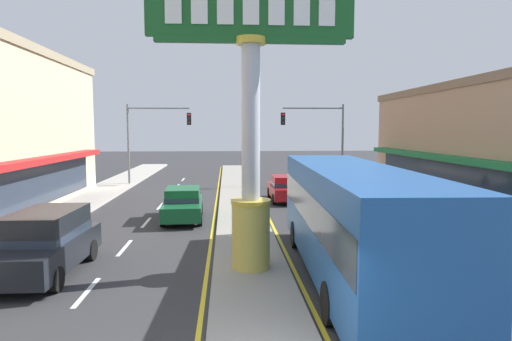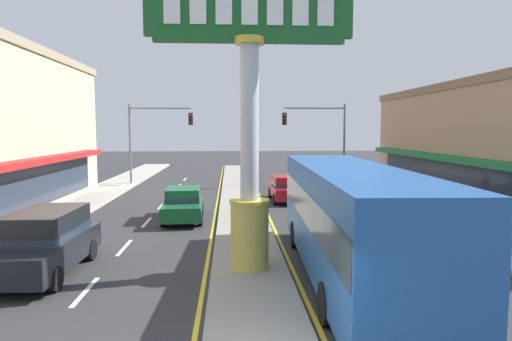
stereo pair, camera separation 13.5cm
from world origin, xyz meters
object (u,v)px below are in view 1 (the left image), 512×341
at_px(storefront_right, 510,145).
at_px(pedestrian_near_kerb, 422,190).
at_px(traffic_light_right_side, 320,130).
at_px(suv_near_left_lane, 356,192).
at_px(bus_near_right_lane, 351,215).
at_px(suv_kerb_right, 46,242).
at_px(district_sign, 251,123).
at_px(sedan_mid_left_lane, 285,188).
at_px(traffic_light_left_side, 151,130).
at_px(sedan_far_right_lane, 183,204).

xyz_separation_m(storefront_right, pedestrian_near_kerb, (-5.56, -1.32, -2.29)).
xyz_separation_m(traffic_light_right_side, suv_near_left_lane, (-0.29, -10.49, -3.26)).
relative_size(bus_near_right_lane, suv_kerb_right, 2.43).
bearing_deg(pedestrian_near_kerb, suv_kerb_right, -149.94).
bearing_deg(traffic_light_right_side, district_sign, -107.54).
bearing_deg(traffic_light_right_side, suv_near_left_lane, -91.57).
bearing_deg(sedan_mid_left_lane, district_sign, -102.04).
bearing_deg(sedan_mid_left_lane, bus_near_right_lane, -90.00).
relative_size(district_sign, suv_kerb_right, 1.81).
xyz_separation_m(sedan_mid_left_lane, suv_kerb_right, (-8.91, -12.93, 0.20)).
xyz_separation_m(traffic_light_left_side, suv_near_left_lane, (12.49, -11.33, -3.26)).
xyz_separation_m(district_sign, suv_kerb_right, (-6.10, 0.22, -3.50)).
bearing_deg(district_sign, traffic_light_left_side, 106.88).
distance_m(traffic_light_right_side, bus_near_right_lane, 21.48).
distance_m(traffic_light_right_side, sedan_mid_left_lane, 8.64).
relative_size(sedan_far_right_lane, suv_near_left_lane, 0.94).
distance_m(bus_near_right_lane, suv_near_left_lane, 11.10).
height_order(traffic_light_left_side, sedan_far_right_lane, traffic_light_left_side).
height_order(sedan_mid_left_lane, suv_kerb_right, suv_kerb_right).
distance_m(suv_near_left_lane, sedan_mid_left_lane, 4.76).
bearing_deg(district_sign, suv_kerb_right, 177.93).
relative_size(traffic_light_right_side, suv_near_left_lane, 1.34).
xyz_separation_m(suv_near_left_lane, suv_kerb_right, (-12.21, -9.51, 0.00)).
relative_size(sedan_mid_left_lane, suv_kerb_right, 0.93).
bearing_deg(district_sign, sedan_far_right_lane, 109.57).
relative_size(traffic_light_left_side, sedan_far_right_lane, 1.42).
distance_m(district_sign, traffic_light_right_side, 21.20).
distance_m(bus_near_right_lane, sedan_mid_left_lane, 14.03).
relative_size(district_sign, sedan_far_right_lane, 1.92).
xyz_separation_m(storefront_right, suv_kerb_right, (-21.14, -10.34, -2.47)).
bearing_deg(sedan_mid_left_lane, pedestrian_near_kerb, -30.46).
bearing_deg(sedan_mid_left_lane, storefront_right, -11.99).
bearing_deg(bus_near_right_lane, pedestrian_near_kerb, 56.49).
relative_size(storefront_right, bus_near_right_lane, 1.91).
height_order(storefront_right, suv_near_left_lane, storefront_right).
distance_m(district_sign, suv_kerb_right, 7.04).
bearing_deg(storefront_right, district_sign, -144.93).
bearing_deg(sedan_mid_left_lane, traffic_light_left_side, 139.32).
distance_m(sedan_far_right_lane, suv_kerb_right, 8.35).
bearing_deg(traffic_light_left_side, storefront_right, -26.11).
bearing_deg(suv_near_left_lane, district_sign, -122.10).
bearing_deg(bus_near_right_lane, sedan_far_right_lane, 122.75).
height_order(traffic_light_left_side, bus_near_right_lane, traffic_light_left_side).
distance_m(traffic_light_left_side, traffic_light_right_side, 12.81).
relative_size(traffic_light_left_side, bus_near_right_lane, 0.55).
height_order(traffic_light_right_side, bus_near_right_lane, traffic_light_right_side).
bearing_deg(storefront_right, sedan_mid_left_lane, 168.01).
relative_size(sedan_mid_left_lane, pedestrian_near_kerb, 2.48).
relative_size(storefront_right, traffic_light_right_side, 3.48).
distance_m(sedan_mid_left_lane, pedestrian_near_kerb, 7.74).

